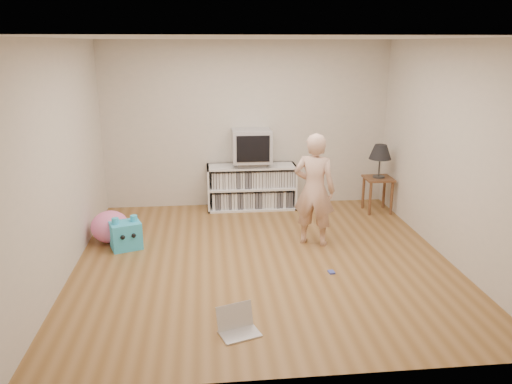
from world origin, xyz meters
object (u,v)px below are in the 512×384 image
at_px(media_unit, 252,187).
at_px(table_lamp, 380,153).
at_px(plush_blue, 126,235).
at_px(plush_pink, 110,227).
at_px(crt_tv, 252,145).
at_px(laptop, 237,325).
at_px(dvd_deck, 252,163).
at_px(side_table, 378,186).
at_px(person, 314,190).

height_order(media_unit, table_lamp, table_lamp).
relative_size(plush_blue, plush_pink, 0.90).
relative_size(crt_tv, laptop, 1.43).
height_order(table_lamp, plush_blue, table_lamp).
bearing_deg(plush_pink, plush_blue, -46.29).
distance_m(dvd_deck, side_table, 2.00).
relative_size(media_unit, dvd_deck, 3.11).
bearing_deg(laptop, media_unit, 63.95).
bearing_deg(crt_tv, media_unit, 90.00).
bearing_deg(media_unit, side_table, -11.24).
relative_size(side_table, table_lamp, 1.07).
xyz_separation_m(dvd_deck, laptop, (-0.47, -3.56, -0.67)).
bearing_deg(laptop, table_lamp, 34.36).
xyz_separation_m(dvd_deck, plush_blue, (-1.76, -1.47, -0.55)).
relative_size(crt_tv, person, 0.41).
height_order(person, plush_pink, person).
bearing_deg(dvd_deck, media_unit, 90.00).
height_order(dvd_deck, side_table, dvd_deck).
xyz_separation_m(table_lamp, laptop, (-2.41, -3.19, -0.88)).
bearing_deg(media_unit, plush_blue, -139.82).
distance_m(crt_tv, plush_pink, 2.48).
height_order(media_unit, side_table, media_unit).
distance_m(side_table, table_lamp, 0.53).
distance_m(side_table, plush_pink, 4.04).
height_order(side_table, table_lamp, table_lamp).
distance_m(person, plush_pink, 2.74).
bearing_deg(side_table, dvd_deck, 169.20).
bearing_deg(laptop, side_table, 34.36).
xyz_separation_m(side_table, laptop, (-2.41, -3.19, -0.35)).
xyz_separation_m(laptop, plush_pink, (-1.53, 2.34, 0.15)).
bearing_deg(table_lamp, plush_pink, -167.78).
bearing_deg(table_lamp, laptop, -127.08).
bearing_deg(laptop, dvd_deck, 63.92).
xyz_separation_m(table_lamp, plush_pink, (-3.94, -0.85, -0.73)).
xyz_separation_m(crt_tv, side_table, (1.94, -0.37, -0.60)).
distance_m(media_unit, laptop, 3.62).
relative_size(dvd_deck, plush_blue, 1.00).
height_order(dvd_deck, crt_tv, crt_tv).
bearing_deg(plush_blue, person, -21.72).
bearing_deg(table_lamp, plush_blue, -163.41).
relative_size(side_table, plush_pink, 1.11).
relative_size(table_lamp, person, 0.35).
bearing_deg(plush_blue, plush_pink, 113.96).
height_order(table_lamp, laptop, table_lamp).
distance_m(side_table, laptop, 4.01).
xyz_separation_m(media_unit, crt_tv, (0.00, -0.02, 0.67)).
xyz_separation_m(media_unit, laptop, (-0.47, -3.57, -0.28)).
relative_size(dvd_deck, crt_tv, 0.75).
bearing_deg(side_table, person, -137.10).
height_order(media_unit, laptop, media_unit).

